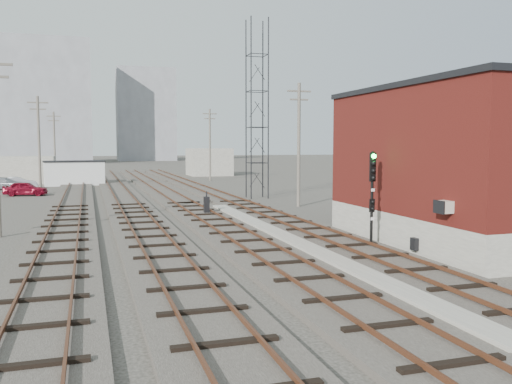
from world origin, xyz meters
name	(u,v)px	position (x,y,z in m)	size (l,w,h in m)	color
ground	(156,181)	(0.00, 60.00, 0.00)	(320.00, 320.00, 0.00)	#282621
track_right	(212,194)	(2.50, 39.00, 0.11)	(3.20, 90.00, 0.39)	#332D28
track_mid_right	(168,195)	(-1.50, 39.00, 0.11)	(3.20, 90.00, 0.39)	#332D28
track_mid_left	(122,196)	(-5.50, 39.00, 0.11)	(3.20, 90.00, 0.39)	#332D28
track_left	(73,197)	(-9.50, 39.00, 0.11)	(3.20, 90.00, 0.39)	#332D28
platform_curb	(290,241)	(0.50, 14.00, 0.13)	(0.90, 28.00, 0.26)	gray
brick_building	(450,165)	(7.50, 12.00, 3.63)	(6.54, 12.20, 7.22)	gray
lattice_tower	(257,109)	(5.50, 35.00, 7.50)	(1.60, 1.60, 15.00)	black
utility_pole_left_b	(39,142)	(-12.50, 45.00, 4.80)	(1.80, 0.24, 9.00)	#595147
utility_pole_left_c	(55,143)	(-12.50, 70.00, 4.80)	(1.80, 0.24, 9.00)	#595147
utility_pole_right_a	(299,141)	(6.50, 28.00, 4.80)	(1.80, 0.24, 9.00)	#595147
utility_pole_right_b	(210,143)	(6.50, 58.00, 4.80)	(1.80, 0.24, 9.00)	#595147
apartment_left	(44,102)	(-18.00, 135.00, 15.00)	(22.00, 14.00, 30.00)	gray
apartment_right	(146,115)	(8.00, 150.00, 13.00)	(16.00, 12.00, 26.00)	gray
shed_left	(19,170)	(-16.00, 60.00, 1.60)	(8.00, 5.00, 3.20)	gray
shed_right	(209,162)	(9.00, 70.00, 2.00)	(6.00, 6.00, 4.00)	gray
signal_mast	(372,190)	(3.70, 12.25, 2.53)	(0.40, 0.42, 4.25)	gray
switch_stand	(207,205)	(-1.03, 24.99, 0.68)	(0.34, 0.34, 1.44)	black
site_trailer	(74,173)	(-9.71, 55.08, 1.39)	(6.81, 3.48, 2.76)	silver
car_red	(26,189)	(-13.60, 43.08, 0.63)	(1.50, 3.73, 1.27)	maroon
car_silver	(17,183)	(-15.19, 51.27, 0.63)	(1.34, 3.83, 1.26)	#AFB2B7
car_grey	(6,184)	(-16.22, 50.67, 0.62)	(1.75, 4.30, 1.25)	gray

